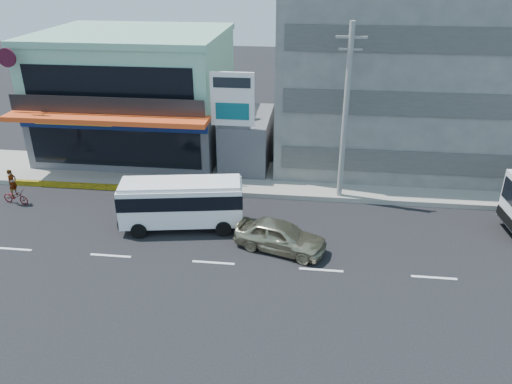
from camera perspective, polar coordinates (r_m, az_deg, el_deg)
ground at (r=23.58m, az=-4.89°, el=-8.05°), size 120.00×120.00×0.00m
sidewalk at (r=31.45m, az=7.51°, el=1.19°), size 70.00×5.00×0.30m
shop_building at (r=36.47m, az=-13.34°, el=10.58°), size 12.40×11.70×8.00m
concrete_building at (r=35.17m, az=16.62°, el=14.71°), size 16.00×12.00×14.00m
gap_structure at (r=33.43m, az=-0.96°, el=5.88°), size 3.00×6.00×3.50m
satellite_dish at (r=31.92m, az=-1.23°, el=8.36°), size 1.50×1.50×0.15m
billboard at (r=29.90m, az=-2.70°, el=9.85°), size 2.60×0.18×6.90m
utility_pole_near at (r=27.77m, az=10.17°, el=8.71°), size 1.60×0.30×10.00m
minibus at (r=25.91m, az=-8.53°, el=-0.96°), size 6.52×3.04×2.62m
sedan at (r=24.10m, az=2.79°, el=-5.04°), size 4.80×3.08×1.52m
motorcycle_rider at (r=31.65m, az=-25.87°, el=-0.06°), size 1.72×0.86×2.11m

